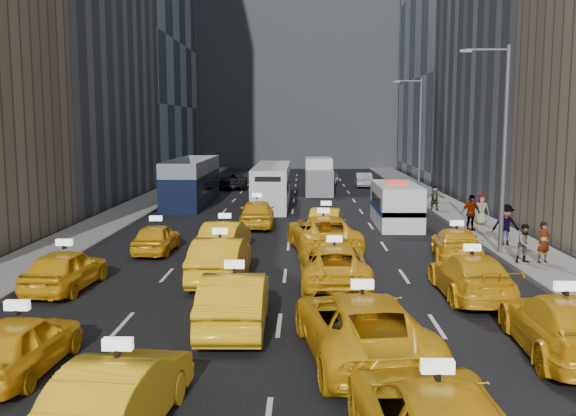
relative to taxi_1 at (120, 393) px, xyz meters
name	(u,v)px	position (x,y,z in m)	size (l,w,h in m)	color
ground	(276,349)	(2.74, 4.43, -0.74)	(160.00, 160.00, 0.00)	black
sidewalk_west	(130,212)	(-7.76, 29.43, -0.66)	(3.00, 90.00, 0.15)	gray
sidewalk_east	(457,213)	(13.24, 29.43, -0.66)	(3.00, 90.00, 0.15)	gray
curb_west	(152,212)	(-6.31, 29.43, -0.65)	(0.15, 90.00, 0.18)	slate
curb_east	(434,212)	(11.79, 29.43, -0.65)	(0.15, 90.00, 0.18)	slate
building_backdrop	(298,15)	(2.74, 76.43, 19.26)	(30.00, 12.00, 40.00)	slate
streetlight_near	(502,142)	(11.92, 16.43, 4.18)	(2.15, 0.22, 9.00)	#595B60
streetlight_far	(418,135)	(11.92, 36.43, 4.18)	(2.15, 0.22, 9.00)	#595B60
taxi_1	(120,393)	(0.00, 0.00, 0.00)	(1.56, 4.47, 1.47)	#F7B014
taxi_4	(19,344)	(-3.10, 2.72, -0.04)	(1.65, 4.11, 1.40)	#F7B014
taxi_5	(235,301)	(1.51, 6.05, 0.08)	(1.73, 4.96, 1.64)	#F7B014
taxi_6	(362,326)	(4.85, 3.88, 0.09)	(2.73, 5.92, 1.64)	#F7B014
taxi_7	(563,325)	(9.86, 4.19, 0.04)	(2.16, 5.32, 1.55)	#F7B014
taxi_8	(65,269)	(-4.78, 10.16, -0.01)	(1.72, 4.28, 1.46)	#F7B014
taxi_9	(220,259)	(0.41, 11.52, 0.09)	(1.74, 4.99, 1.64)	#F7B014
taxi_10	(334,265)	(4.53, 11.19, -0.02)	(2.38, 5.17, 1.44)	#F7B014
taxi_11	(471,276)	(8.98, 9.53, 0.00)	(2.05, 5.05, 1.47)	#F7B014
taxi_12	(156,238)	(-3.10, 16.62, -0.07)	(1.58, 3.93, 1.34)	#F7B014
taxi_13	(225,237)	(-0.03, 16.55, 0.00)	(1.56, 4.48, 1.47)	#F7B014
taxi_14	(323,233)	(4.33, 17.13, 0.08)	(2.72, 5.91, 1.64)	#F7B014
taxi_15	(456,244)	(9.89, 15.45, -0.06)	(1.90, 4.67, 1.36)	#F7B014
taxi_16	(257,213)	(0.87, 23.82, 0.06)	(1.87, 4.66, 1.59)	#F7B014
taxi_17	(326,221)	(4.62, 21.78, -0.04)	(1.48, 4.24, 1.40)	#F7B014
nypd_van	(396,206)	(8.65, 24.53, 0.41)	(2.48, 5.99, 2.54)	white
double_decker	(192,182)	(-4.49, 33.90, 0.84)	(2.83, 11.02, 3.18)	black
city_bus	(272,186)	(1.26, 33.26, 0.67)	(3.70, 11.23, 2.85)	silver
box_truck	(319,176)	(4.72, 41.30, 0.69)	(2.91, 6.57, 2.91)	white
misc_car_0	(394,193)	(9.90, 34.21, 0.05)	(1.66, 4.77, 1.57)	#A8AAAF
misc_car_1	(233,181)	(-2.73, 45.06, -0.03)	(2.33, 5.06, 1.41)	black
misc_car_2	(326,176)	(5.66, 49.65, 0.00)	(2.07, 5.09, 1.48)	gray
misc_car_3	(265,175)	(-0.28, 50.34, 0.02)	(1.79, 4.44, 1.51)	black
misc_car_4	(363,180)	(8.92, 46.91, -0.08)	(1.40, 4.02, 1.32)	#9B9DA2
pedestrian_0	(544,242)	(13.11, 14.31, 0.24)	(0.61, 0.40, 1.66)	gray
pedestrian_1	(525,244)	(12.36, 14.26, 0.20)	(0.77, 0.42, 1.58)	gray
pedestrian_2	(506,225)	(12.76, 18.05, 0.36)	(1.22, 0.50, 1.89)	gray
pedestrian_3	(471,213)	(12.19, 22.06, 0.36)	(1.11, 0.51, 1.90)	gray
pedestrian_4	(481,209)	(13.34, 24.20, 0.26)	(0.83, 0.45, 1.69)	gray
pedestrian_5	(435,198)	(11.97, 30.18, 0.19)	(1.45, 0.42, 1.56)	gray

